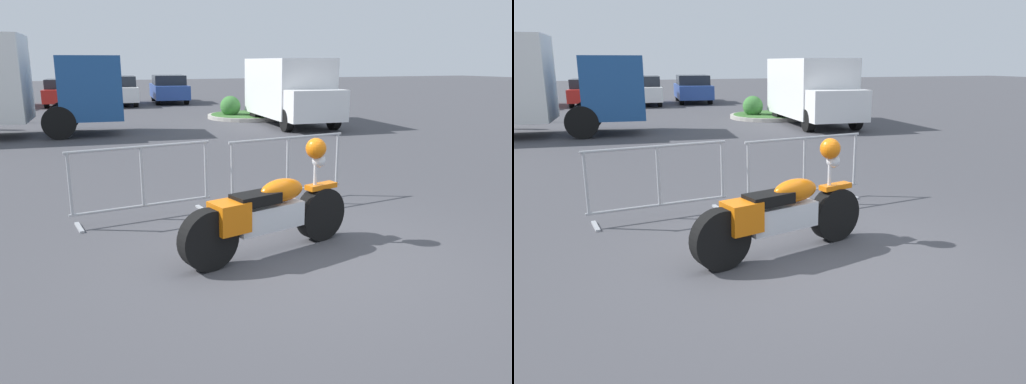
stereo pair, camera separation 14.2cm
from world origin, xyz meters
TOP-DOWN VIEW (x-y plane):
  - ground_plane at (0.00, 0.00)m, footprint 120.00×120.00m
  - motorcycle at (-0.32, 0.30)m, footprint 2.29×0.74m
  - crowd_barrier_near at (-1.46, 2.19)m, footprint 2.04×0.65m
  - crowd_barrier_far at (0.82, 2.19)m, footprint 2.04×0.65m
  - delivery_van at (5.40, 11.58)m, footprint 2.31×5.13m
  - parked_car_maroon at (-4.72, 23.00)m, footprint 2.05×4.14m
  - parked_car_red at (-1.98, 22.98)m, footprint 2.03×4.11m
  - parked_car_white at (0.77, 22.29)m, footprint 2.24×4.54m
  - parked_car_blue at (3.51, 22.91)m, footprint 2.25×4.55m
  - planter_island at (4.77, 13.96)m, footprint 3.33×3.33m

SIDE VIEW (x-z plane):
  - ground_plane at x=0.00m, z-range 0.00..0.00m
  - planter_island at x=4.77m, z-range -0.24..0.81m
  - motorcycle at x=-0.32m, z-range -0.16..1.16m
  - crowd_barrier_near at x=-1.46m, z-range 0.02..1.09m
  - crowd_barrier_far at x=0.82m, z-range 0.02..1.09m
  - parked_car_red at x=-1.98m, z-range 0.01..1.35m
  - parked_car_maroon at x=-4.72m, z-range 0.01..1.36m
  - parked_car_white at x=0.77m, z-range 0.01..1.49m
  - parked_car_blue at x=3.51m, z-range 0.01..1.50m
  - delivery_van at x=5.40m, z-range 0.09..2.40m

